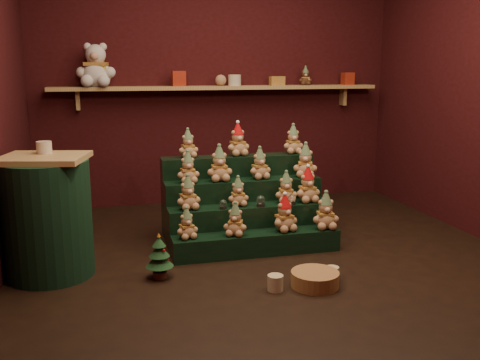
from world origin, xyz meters
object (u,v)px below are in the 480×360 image
object	(u,v)px
snow_globe_c	(292,199)
mini_christmas_tree	(159,256)
wicker_basket	(315,279)
white_bear	(96,59)
brown_bear	(305,76)
mug_left	(275,283)
riser_tier_front	(257,243)
snow_globe_b	(261,201)
snow_globe_a	(223,204)
mug_right	(332,273)
side_table	(48,217)

from	to	relation	value
snow_globe_c	mini_christmas_tree	distance (m)	1.31
wicker_basket	white_bear	size ratio (longest dim) A/B	0.61
brown_bear	white_bear	bearing A→B (deg)	-170.03
snow_globe_c	mug_left	distance (m)	1.07
snow_globe_c	mini_christmas_tree	bearing A→B (deg)	-157.68
white_bear	brown_bear	size ratio (longest dim) A/B	2.71
wicker_basket	brown_bear	xyz separation A→B (m)	(0.84, 2.46, 1.37)
brown_bear	snow_globe_c	bearing A→B (deg)	-104.11
white_bear	riser_tier_front	bearing A→B (deg)	-46.37
white_bear	brown_bear	world-z (taller)	white_bear
snow_globe_b	brown_bear	size ratio (longest dim) A/B	0.47
snow_globe_b	mini_christmas_tree	bearing A→B (deg)	-151.80
snow_globe_b	white_bear	world-z (taller)	white_bear
snow_globe_c	white_bear	distance (m)	2.52
snow_globe_a	brown_bear	xyz separation A→B (m)	(1.30, 1.56, 1.02)
riser_tier_front	snow_globe_a	distance (m)	0.43
snow_globe_c	white_bear	world-z (taller)	white_bear
mug_left	wicker_basket	xyz separation A→B (m)	(0.29, 0.00, -0.00)
mug_left	white_bear	world-z (taller)	white_bear
wicker_basket	white_bear	bearing A→B (deg)	120.26
riser_tier_front	mug_left	bearing A→B (deg)	-96.05
riser_tier_front	brown_bear	size ratio (longest dim) A/B	6.85
riser_tier_front	mug_right	distance (m)	0.77
snow_globe_c	wicker_basket	bearing A→B (deg)	-99.10
side_table	mini_christmas_tree	xyz separation A→B (m)	(0.77, -0.27, -0.28)
snow_globe_a	wicker_basket	xyz separation A→B (m)	(0.46, -0.91, -0.35)
riser_tier_front	mug_right	world-z (taller)	riser_tier_front
snow_globe_a	mug_right	bearing A→B (deg)	-53.09
mug_left	wicker_basket	size ratio (longest dim) A/B	0.32
brown_bear	wicker_basket	bearing A→B (deg)	-98.87
snow_globe_a	brown_bear	size ratio (longest dim) A/B	0.39
snow_globe_b	snow_globe_c	distance (m)	0.28
side_table	snow_globe_b	bearing A→B (deg)	20.80
brown_bear	riser_tier_front	bearing A→B (deg)	-111.60
mini_christmas_tree	wicker_basket	xyz separation A→B (m)	(1.05, -0.42, -0.12)
snow_globe_a	mini_christmas_tree	bearing A→B (deg)	-140.17
wicker_basket	riser_tier_front	bearing A→B (deg)	105.97
snow_globe_a	snow_globe_c	world-z (taller)	snow_globe_c
mini_christmas_tree	white_bear	size ratio (longest dim) A/B	0.63
riser_tier_front	snow_globe_b	xyz separation A→B (m)	(0.08, 0.16, 0.32)
snow_globe_a	snow_globe_b	xyz separation A→B (m)	(0.33, 0.00, 0.01)
riser_tier_front	brown_bear	xyz separation A→B (m)	(1.05, 1.72, 1.33)
snow_globe_b	side_table	size ratio (longest dim) A/B	0.11
side_table	mug_left	size ratio (longest dim) A/B	8.16
white_bear	snow_globe_c	bearing A→B (deg)	-36.37
snow_globe_c	white_bear	size ratio (longest dim) A/B	0.16
side_table	white_bear	bearing A→B (deg)	91.16
mug_left	white_bear	distance (m)	3.12
snow_globe_b	mug_right	size ratio (longest dim) A/B	0.96
snow_globe_b	snow_globe_a	bearing A→B (deg)	180.00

